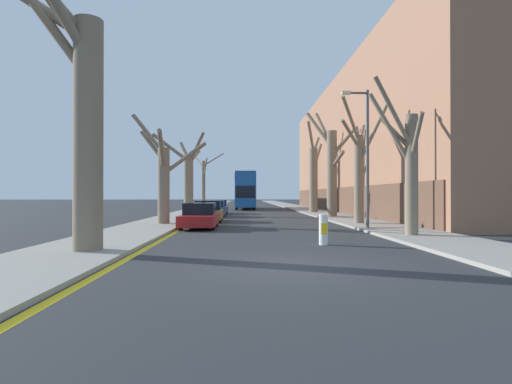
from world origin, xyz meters
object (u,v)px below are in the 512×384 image
object	(u,v)px
street_tree_right_2	(331,166)
parked_car_0	(200,216)
street_tree_right_1	(359,170)
street_tree_right_0	(409,164)
double_decker_bus	(245,189)
street_tree_left_0	(82,113)
street_tree_left_1	(164,176)
traffic_bollard	(323,230)
parked_car_1	(208,212)
street_tree_left_2	(188,178)
parked_car_3	(218,207)
street_tree_left_3	(204,182)
parked_car_2	(214,209)
street_tree_right_3	(314,176)
lamp_post	(365,151)

from	to	relation	value
street_tree_right_2	parked_car_0	size ratio (longest dim) A/B	1.96
street_tree_right_1	street_tree_right_2	bearing A→B (deg)	89.42
street_tree_right_0	double_decker_bus	distance (m)	35.24
street_tree_left_0	street_tree_left_1	xyz separation A→B (m)	(0.18, 11.52, -1.35)
street_tree_right_1	traffic_bollard	size ratio (longest dim) A/B	6.77
street_tree_left_0	parked_car_1	world-z (taller)	street_tree_left_0
street_tree_left_2	parked_car_3	bearing A→B (deg)	54.29
parked_car_1	street_tree_left_1	bearing A→B (deg)	-124.95
street_tree_left_3	parked_car_1	xyz separation A→B (m)	(2.12, -18.78, -2.57)
street_tree_right_0	parked_car_1	size ratio (longest dim) A/B	1.69
street_tree_left_0	street_tree_right_0	xyz separation A→B (m)	(11.89, 4.41, -1.17)
parked_car_0	parked_car_2	world-z (taller)	parked_car_0
street_tree_right_0	street_tree_right_3	distance (m)	22.65
street_tree_right_2	parked_car_2	distance (m)	10.13
street_tree_right_0	street_tree_right_3	world-z (taller)	street_tree_right_3
street_tree_left_0	street_tree_right_3	bearing A→B (deg)	66.28
street_tree_left_1	parked_car_0	size ratio (longest dim) A/B	1.49
street_tree_left_3	street_tree_right_0	distance (m)	31.42
street_tree_right_0	parked_car_0	size ratio (longest dim) A/B	1.49
street_tree_left_2	lamp_post	world-z (taller)	lamp_post
street_tree_left_3	street_tree_right_3	size ratio (longest dim) A/B	0.74
street_tree_left_1	parked_car_0	xyz separation A→B (m)	(2.34, -1.90, -2.28)
street_tree_left_1	street_tree_left_2	distance (m)	11.22
parked_car_1	traffic_bollard	world-z (taller)	parked_car_1
street_tree_left_1	parked_car_2	bearing A→B (deg)	75.97
street_tree_right_1	lamp_post	xyz separation A→B (m)	(-0.72, -3.53, 0.74)
street_tree_left_0	traffic_bollard	bearing A→B (deg)	14.90
street_tree_right_1	parked_car_1	world-z (taller)	street_tree_right_1
street_tree_left_0	lamp_post	xyz separation A→B (m)	(11.13, 7.93, -0.24)
parked_car_0	parked_car_3	world-z (taller)	parked_car_0
street_tree_right_0	double_decker_bus	xyz separation A→B (m)	(-6.71, 34.60, -0.51)
street_tree_right_2	traffic_bollard	world-z (taller)	street_tree_right_2
street_tree_right_2	parked_car_1	bearing A→B (deg)	-154.50
street_tree_right_1	lamp_post	world-z (taller)	street_tree_right_1
street_tree_left_1	street_tree_left_0	bearing A→B (deg)	-90.91
street_tree_right_3	parked_car_3	size ratio (longest dim) A/B	2.29
street_tree_left_1	street_tree_right_2	distance (m)	14.16
street_tree_left_3	parked_car_0	bearing A→B (deg)	-84.96
street_tree_right_2	street_tree_left_2	bearing A→B (deg)	164.09
lamp_post	parked_car_3	bearing A→B (deg)	115.27
parked_car_2	lamp_post	size ratio (longest dim) A/B	0.62
parked_car_0	street_tree_left_3	bearing A→B (deg)	95.04
double_decker_bus	parked_car_2	distance (m)	18.40
double_decker_bus	street_tree_right_1	bearing A→B (deg)	-76.41
street_tree_left_1	traffic_bollard	size ratio (longest dim) A/B	6.01
double_decker_bus	traffic_bollard	xyz separation A→B (m)	(2.59, -36.94, -2.04)
parked_car_3	traffic_bollard	size ratio (longest dim) A/B	3.56
parked_car_0	parked_car_1	distance (m)	5.25
street_tree_left_2	parked_car_0	size ratio (longest dim) A/B	1.61
street_tree_left_3	lamp_post	size ratio (longest dim) A/B	0.93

